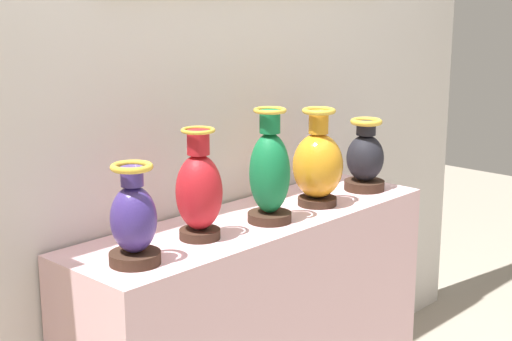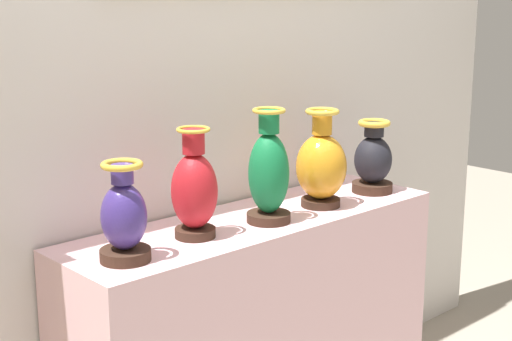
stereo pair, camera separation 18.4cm
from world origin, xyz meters
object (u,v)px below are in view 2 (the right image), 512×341
at_px(vase_indigo, 124,218).
at_px(vase_emerald, 269,174).
at_px(vase_amber, 321,165).
at_px(vase_onyx, 373,160).
at_px(vase_crimson, 194,190).

xyz_separation_m(vase_indigo, vase_emerald, (0.57, -0.00, 0.04)).
relative_size(vase_emerald, vase_amber, 1.09).
xyz_separation_m(vase_indigo, vase_onyx, (1.14, 0.01, -0.00)).
relative_size(vase_crimson, vase_emerald, 0.91).
height_order(vase_crimson, vase_emerald, vase_emerald).
xyz_separation_m(vase_indigo, vase_crimson, (0.29, 0.04, 0.02)).
distance_m(vase_emerald, vase_amber, 0.27).
bearing_deg(vase_amber, vase_crimson, 177.29).
relative_size(vase_indigo, vase_onyx, 1.05).
xyz_separation_m(vase_amber, vase_onyx, (0.30, 0.00, -0.03)).
xyz_separation_m(vase_crimson, vase_onyx, (0.86, -0.02, -0.03)).
xyz_separation_m(vase_emerald, vase_amber, (0.27, 0.01, -0.02)).
distance_m(vase_amber, vase_onyx, 0.30).
bearing_deg(vase_amber, vase_onyx, 0.42).
relative_size(vase_indigo, vase_crimson, 0.84).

